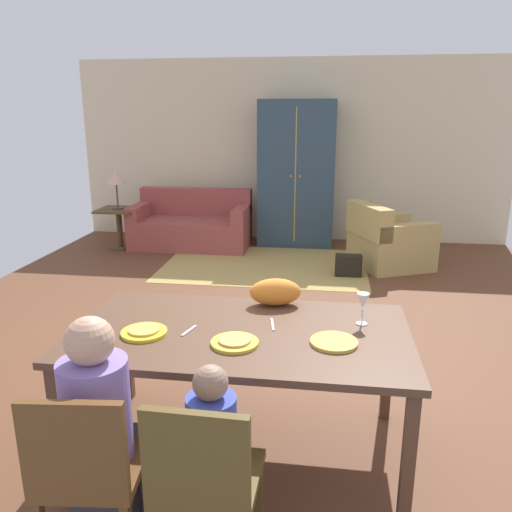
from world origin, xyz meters
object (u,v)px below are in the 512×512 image
side_table (119,223)px  person_child (214,464)px  plate_near_woman (334,342)px  couch (192,226)px  person_man (102,438)px  dining_chair_man (87,468)px  table_lamp (116,179)px  plate_near_man (144,332)px  wine_glass (363,302)px  cat (275,292)px  dining_table (241,341)px  armoire (297,174)px  dining_chair_child (204,479)px  armchair (388,242)px  plate_near_child (235,343)px  handbag (348,266)px

side_table → person_child: bearing=-63.4°
plate_near_woman → couch: (-2.03, 4.72, -0.47)m
person_man → dining_chair_man: bearing=-86.1°
couch → table_lamp: bearing=-165.8°
plate_near_man → wine_glass: 1.23m
dining_chair_man → person_child: person_child is taller
dining_chair_man → person_child: 0.54m
person_man → cat: 1.34m
dining_table → cat: 0.47m
wine_glass → armoire: (-0.68, 4.81, 0.16)m
dining_chair_child → side_table: (-2.53, 5.24, -0.11)m
dining_table → plate_near_woman: size_ratio=7.44×
plate_near_woman → person_man: person_man is taller
dining_chair_man → table_lamp: bearing=111.2°
cat → armchair: cat is taller
wine_glass → plate_near_man: bearing=-165.8°
plate_near_child → plate_near_woman: 0.52m
plate_near_child → dining_chair_man: bearing=-125.9°
couch → armchair: bearing=-13.9°
dining_chair_child → armchair: (1.24, 4.82, -0.17)m
wine_glass → person_man: bearing=-143.4°
cat → handbag: cat is taller
person_man → handbag: bearing=73.3°
person_man → person_child: 0.52m
armchair → dining_table: bearing=-107.4°
dining_table → wine_glass: (0.67, 0.18, 0.20)m
person_child → couch: bearing=105.9°
plate_near_child → person_child: person_child is taller
cat → table_lamp: table_lamp is taller
wine_glass → armchair: bearing=81.5°
person_man → dining_chair_child: (0.51, -0.18, -0.02)m
dining_chair_child → table_lamp: size_ratio=1.61×
dining_chair_man → armchair: bearing=70.2°
armoire → table_lamp: 2.60m
couch → armoire: (1.51, 0.36, 0.75)m
dining_chair_man → plate_near_man: bearing=90.6°
dining_table → couch: couch is taller
plate_near_child → dining_chair_man: dining_chair_man is taller
couch → dining_table: bearing=-71.8°
plate_near_child → dining_chair_child: size_ratio=0.29×
plate_near_man → plate_near_child: size_ratio=1.00×
plate_near_child → cat: cat is taller
dining_chair_man → couch: dining_chair_man is taller
dining_table → table_lamp: 5.06m
person_man → couch: person_man is taller
person_child → cat: bearing=82.4°
table_lamp → handbag: 3.50m
plate_near_man → table_lamp: table_lamp is taller
person_man → couch: 5.42m
plate_near_child → cat: size_ratio=0.78×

